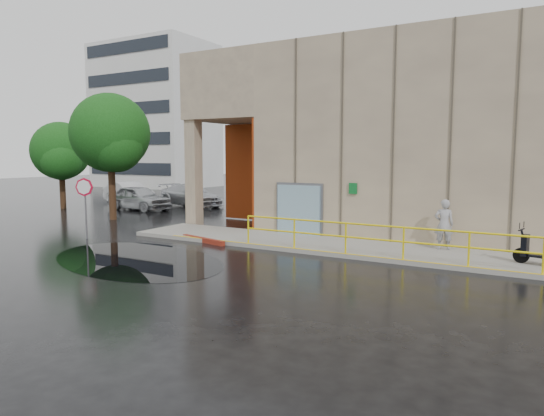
{
  "coord_description": "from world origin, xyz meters",
  "views": [
    {
      "loc": [
        8.96,
        -11.74,
        3.37
      ],
      "look_at": [
        0.59,
        3.0,
        1.52
      ],
      "focal_mm": 32.0,
      "sensor_mm": 36.0,
      "label": 1
    }
  ],
  "objects_px": {
    "red_curb": "(203,240)",
    "car_a": "(139,198)",
    "tree_near": "(112,136)",
    "tree_far": "(61,153)",
    "car_c": "(191,195)",
    "car_b": "(129,193)",
    "stop_sign": "(85,194)",
    "scooter": "(544,242)",
    "person": "(444,224)"
  },
  "relations": [
    {
      "from": "car_c",
      "to": "tree_far",
      "type": "bearing_deg",
      "value": 142.98
    },
    {
      "from": "car_a",
      "to": "tree_near",
      "type": "bearing_deg",
      "value": -145.82
    },
    {
      "from": "scooter",
      "to": "tree_far",
      "type": "bearing_deg",
      "value": -174.61
    },
    {
      "from": "red_curb",
      "to": "tree_far",
      "type": "distance_m",
      "value": 16.18
    },
    {
      "from": "red_curb",
      "to": "car_c",
      "type": "xyz_separation_m",
      "value": [
        -8.99,
        10.35,
        0.63
      ]
    },
    {
      "from": "scooter",
      "to": "tree_near",
      "type": "distance_m",
      "value": 20.04
    },
    {
      "from": "car_b",
      "to": "tree_far",
      "type": "relative_size",
      "value": 0.86
    },
    {
      "from": "red_curb",
      "to": "car_a",
      "type": "distance_m",
      "value": 12.43
    },
    {
      "from": "tree_far",
      "to": "red_curb",
      "type": "bearing_deg",
      "value": -18.8
    },
    {
      "from": "red_curb",
      "to": "car_c",
      "type": "height_order",
      "value": "car_c"
    },
    {
      "from": "stop_sign",
      "to": "car_c",
      "type": "distance_m",
      "value": 12.87
    },
    {
      "from": "scooter",
      "to": "car_c",
      "type": "relative_size",
      "value": 0.33
    },
    {
      "from": "red_curb",
      "to": "tree_near",
      "type": "distance_m",
      "value": 9.62
    },
    {
      "from": "car_c",
      "to": "tree_near",
      "type": "relative_size",
      "value": 0.76
    },
    {
      "from": "car_b",
      "to": "stop_sign",
      "type": "bearing_deg",
      "value": -123.89
    },
    {
      "from": "car_b",
      "to": "car_a",
      "type": "bearing_deg",
      "value": -108.05
    },
    {
      "from": "stop_sign",
      "to": "red_curb",
      "type": "height_order",
      "value": "stop_sign"
    },
    {
      "from": "person",
      "to": "car_a",
      "type": "distance_m",
      "value": 19.38
    },
    {
      "from": "car_a",
      "to": "car_c",
      "type": "distance_m",
      "value": 3.64
    },
    {
      "from": "red_curb",
      "to": "tree_far",
      "type": "height_order",
      "value": "tree_far"
    },
    {
      "from": "person",
      "to": "tree_far",
      "type": "xyz_separation_m",
      "value": [
        -23.52,
        2.76,
        2.48
      ]
    },
    {
      "from": "tree_near",
      "to": "tree_far",
      "type": "xyz_separation_m",
      "value": [
        -6.88,
        2.13,
        -0.86
      ]
    },
    {
      "from": "stop_sign",
      "to": "car_a",
      "type": "distance_m",
      "value": 10.4
    },
    {
      "from": "car_a",
      "to": "car_c",
      "type": "xyz_separation_m",
      "value": [
        1.3,
        3.41,
        -0.04
      ]
    },
    {
      "from": "tree_near",
      "to": "tree_far",
      "type": "relative_size",
      "value": 1.2
    },
    {
      "from": "stop_sign",
      "to": "red_curb",
      "type": "bearing_deg",
      "value": 19.87
    },
    {
      "from": "stop_sign",
      "to": "car_b",
      "type": "relative_size",
      "value": 0.53
    },
    {
      "from": "tree_far",
      "to": "stop_sign",
      "type": "bearing_deg",
      "value": -33.26
    },
    {
      "from": "tree_near",
      "to": "tree_far",
      "type": "height_order",
      "value": "tree_near"
    },
    {
      "from": "red_curb",
      "to": "car_c",
      "type": "relative_size",
      "value": 0.48
    },
    {
      "from": "red_curb",
      "to": "tree_far",
      "type": "xyz_separation_m",
      "value": [
        -14.98,
        5.1,
        3.4
      ]
    },
    {
      "from": "person",
      "to": "tree_near",
      "type": "xyz_separation_m",
      "value": [
        -16.64,
        0.63,
        3.34
      ]
    },
    {
      "from": "scooter",
      "to": "car_a",
      "type": "distance_m",
      "value": 22.59
    },
    {
      "from": "tree_far",
      "to": "car_b",
      "type": "bearing_deg",
      "value": 69.31
    },
    {
      "from": "red_curb",
      "to": "tree_near",
      "type": "xyz_separation_m",
      "value": [
        -8.1,
        2.96,
        4.26
      ]
    },
    {
      "from": "car_b",
      "to": "tree_far",
      "type": "height_order",
      "value": "tree_far"
    },
    {
      "from": "red_curb",
      "to": "car_a",
      "type": "relative_size",
      "value": 0.54
    },
    {
      "from": "stop_sign",
      "to": "car_c",
      "type": "xyz_separation_m",
      "value": [
        -4.39,
        12.05,
        -1.09
      ]
    },
    {
      "from": "scooter",
      "to": "car_b",
      "type": "height_order",
      "value": "car_b"
    },
    {
      "from": "stop_sign",
      "to": "red_curb",
      "type": "distance_m",
      "value": 5.2
    },
    {
      "from": "car_c",
      "to": "tree_far",
      "type": "distance_m",
      "value": 8.43
    },
    {
      "from": "red_curb",
      "to": "car_b",
      "type": "xyz_separation_m",
      "value": [
        -13.45,
        9.15,
        0.68
      ]
    },
    {
      "from": "stop_sign",
      "to": "red_curb",
      "type": "xyz_separation_m",
      "value": [
        4.6,
        1.7,
        -1.72
      ]
    },
    {
      "from": "scooter",
      "to": "tree_near",
      "type": "relative_size",
      "value": 0.25
    },
    {
      "from": "scooter",
      "to": "car_a",
      "type": "xyz_separation_m",
      "value": [
        -21.83,
        5.81,
        -0.1
      ]
    },
    {
      "from": "person",
      "to": "car_c",
      "type": "relative_size",
      "value": 0.35
    },
    {
      "from": "red_curb",
      "to": "person",
      "type": "bearing_deg",
      "value": 15.29
    },
    {
      "from": "car_a",
      "to": "car_c",
      "type": "relative_size",
      "value": 0.89
    },
    {
      "from": "car_c",
      "to": "car_a",
      "type": "bearing_deg",
      "value": 170.9
    },
    {
      "from": "stop_sign",
      "to": "car_b",
      "type": "xyz_separation_m",
      "value": [
        -8.84,
        10.86,
        -1.04
      ]
    }
  ]
}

